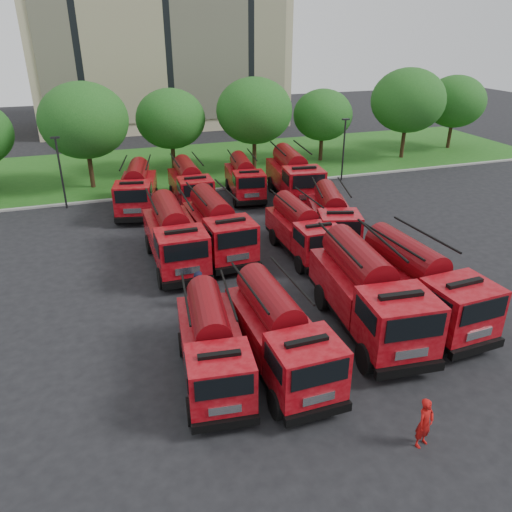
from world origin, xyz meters
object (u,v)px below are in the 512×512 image
Objects in this scene: fire_truck_9 at (190,184)px; firefighter_0 at (421,444)px; fire_truck_6 at (302,229)px; firefighter_2 at (397,310)px; firefighter_4 at (200,307)px; fire_truck_1 at (280,333)px; fire_truck_3 at (419,283)px; fire_truck_5 at (218,226)px; fire_truck_4 at (174,236)px; firefighter_5 at (381,250)px; fire_truck_11 at (294,175)px; firefighter_1 at (317,370)px; fire_truck_10 at (244,178)px; fire_truck_0 at (212,344)px; fire_truck_2 at (368,292)px; firefighter_3 at (472,336)px; fire_truck_8 at (137,189)px; fire_truck_7 at (332,217)px.

fire_truck_9 is 25.15m from firefighter_0.
fire_truck_6 reaches higher than firefighter_2.
fire_truck_1 is at bearing 124.82° from firefighter_4.
fire_truck_3 is 1.04× the size of fire_truck_5.
fire_truck_4 is 12.03m from firefighter_5.
fire_truck_11 is 20.83m from firefighter_1.
fire_truck_10 is at bearing 162.12° from fire_truck_11.
firefighter_1 is at bearing 44.81° from firefighter_5.
firefighter_1 is at bearing -7.04° from fire_truck_0.
firefighter_5 is at bearing 59.32° from fire_truck_2.
firefighter_3 is (7.91, -20.56, -1.52)m from fire_truck_9.
fire_truck_3 is 1.15× the size of fire_truck_10.
fire_truck_11 is at bearing 59.21° from firefighter_0.
fire_truck_6 is at bearing -66.65° from fire_truck_9.
fire_truck_8 is 4.13× the size of firefighter_1.
firefighter_4 is at bearing 153.75° from fire_truck_3.
fire_truck_5 is 10.98m from firefighter_2.
fire_truck_1 is at bearing 0.38° from fire_truck_0.
fire_truck_10 is at bearing 75.09° from fire_truck_1.
fire_truck_7 reaches higher than fire_truck_6.
fire_truck_0 is 0.94× the size of fire_truck_7.
fire_truck_5 is 1.11× the size of fire_truck_10.
fire_truck_7 is at bearing 1.26° from fire_truck_4.
fire_truck_4 reaches higher than firefighter_4.
fire_truck_7 is 10.85m from firefighter_4.
fire_truck_10 reaches higher than fire_truck_0.
firefighter_5 is (4.63, -12.07, -1.45)m from fire_truck_10.
fire_truck_0 is at bearing -76.82° from fire_truck_8.
firefighter_1 is at bearing -26.47° from firefighter_3.
fire_truck_11 is 10.73m from firefighter_5.
firefighter_2 is (5.40, 2.86, 0.00)m from firefighter_1.
fire_truck_5 is 6.99m from fire_truck_7.
fire_truck_1 is 21.02m from fire_truck_10.
firefighter_0 is (5.42, -5.39, -1.45)m from fire_truck_0.
firefighter_4 is at bearing -120.51° from fire_truck_11.
fire_truck_8 reaches higher than fire_truck_6.
fire_truck_6 is 7.62m from firefighter_2.
firefighter_0 is at bearing -98.31° from fire_truck_6.
firefighter_1 is at bearing 137.69° from firefighter_2.
fire_truck_3 is at bearing -43.59° from fire_truck_4.
firefighter_3 is (3.64, -10.12, -1.47)m from fire_truck_6.
firefighter_1 is (-3.64, -21.09, -1.45)m from fire_truck_10.
fire_truck_3 is at bearing -49.04° from fire_truck_8.
fire_truck_3 reaches higher than fire_truck_8.
fire_truck_8 is 11.49m from fire_truck_11.
fire_truck_5 is 8.83m from fire_truck_9.
fire_truck_11 is (0.90, 8.24, 0.24)m from fire_truck_7.
firefighter_1 is at bearing -141.99° from fire_truck_2.
firefighter_1 is at bearing -66.26° from fire_truck_8.
fire_truck_0 is 7.78m from firefighter_0.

